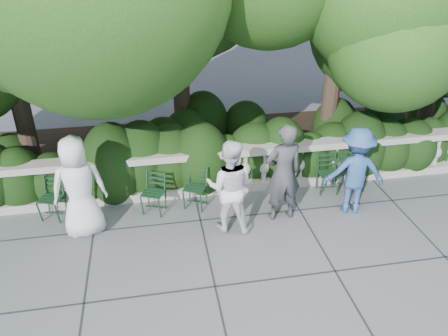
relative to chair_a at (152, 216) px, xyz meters
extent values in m
plane|color=#515459|center=(1.41, -1.11, 0.00)|extent=(90.00, 90.00, 0.00)
cube|color=#9E998E|center=(1.41, 0.69, 0.09)|extent=(12.00, 0.32, 0.18)
cube|color=#9E998E|center=(1.41, 0.69, 0.93)|extent=(12.00, 0.36, 0.14)
cylinder|color=#3F3023|center=(-2.59, 2.29, 1.40)|extent=(0.40, 0.40, 2.80)
cylinder|color=#3F3023|center=(0.91, 2.89, 1.70)|extent=(0.40, 0.40, 3.40)
cylinder|color=#3F3023|center=(4.41, 2.19, 1.50)|extent=(0.40, 0.40, 3.00)
cylinder|color=#3F3023|center=(7.41, 2.69, 1.30)|extent=(0.40, 0.40, 2.60)
imported|color=white|center=(-1.21, -0.29, 0.96)|extent=(1.02, 0.74, 1.92)
imported|color=#3A3A3F|center=(2.46, -0.46, 0.97)|extent=(0.75, 0.53, 1.95)
imported|color=white|center=(1.42, -0.62, 0.90)|extent=(1.03, 0.91, 1.80)
imported|color=#2E4E8A|center=(3.88, -0.46, 0.88)|extent=(1.23, 0.84, 1.76)
camera|label=1|loc=(0.15, -7.16, 4.95)|focal=35.00mm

